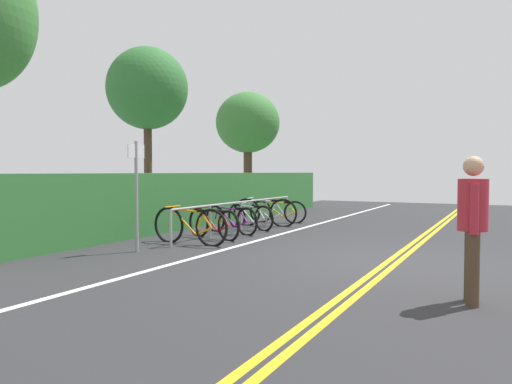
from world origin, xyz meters
TOP-DOWN VIEW (x-y plane):
  - ground_plane at (0.00, 0.00)m, footprint 32.04×13.75m
  - centre_line_yellow_inner at (0.00, -0.08)m, footprint 28.84×0.10m
  - centre_line_yellow_outer at (0.00, 0.08)m, footprint 28.84×0.10m
  - bike_lane_stripe_white at (0.00, 3.08)m, footprint 28.84×0.12m
  - bike_rack at (2.50, 4.16)m, footprint 5.70×0.05m
  - bicycle_0 at (0.18, 4.07)m, footprint 0.46×1.85m
  - bicycle_1 at (1.11, 4.09)m, footprint 0.63×1.63m
  - bicycle_2 at (2.06, 4.20)m, footprint 0.63×1.71m
  - bicycle_3 at (3.02, 4.19)m, footprint 0.65×1.59m
  - bicycle_4 at (3.85, 4.18)m, footprint 0.47×1.78m
  - bicycle_5 at (4.82, 4.23)m, footprint 0.49×1.66m
  - pedestrian at (-2.13, -1.30)m, footprint 0.49×0.32m
  - sign_post_near at (-1.06, 4.38)m, footprint 0.36×0.09m
  - hedge_backdrop at (4.00, 6.26)m, footprint 14.65×1.34m
  - tree_mid at (3.48, 7.84)m, footprint 2.37×2.37m
  - tree_far_right at (9.30, 7.60)m, footprint 2.54×2.54m

SIDE VIEW (x-z plane):
  - ground_plane at x=0.00m, z-range -0.05..0.00m
  - centre_line_yellow_inner at x=0.00m, z-range 0.00..0.00m
  - centre_line_yellow_outer at x=0.00m, z-range 0.00..0.00m
  - bike_lane_stripe_white at x=0.00m, z-range 0.00..0.00m
  - bicycle_3 at x=3.02m, z-range -0.02..0.66m
  - bicycle_5 at x=4.82m, z-range -0.02..0.66m
  - bicycle_2 at x=2.06m, z-range -0.02..0.68m
  - bicycle_1 at x=1.11m, z-range -0.02..0.68m
  - bicycle_0 at x=0.18m, z-range -0.02..0.76m
  - bicycle_4 at x=3.85m, z-range -0.02..0.77m
  - bike_rack at x=2.50m, z-range 0.19..0.93m
  - hedge_backdrop at x=4.00m, z-range 0.00..1.43m
  - pedestrian at x=-2.13m, z-range 0.12..1.75m
  - sign_post_near at x=-1.06m, z-range 0.22..2.23m
  - tree_far_right at x=9.30m, z-range 1.07..5.69m
  - tree_mid at x=3.48m, z-range 1.33..6.44m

